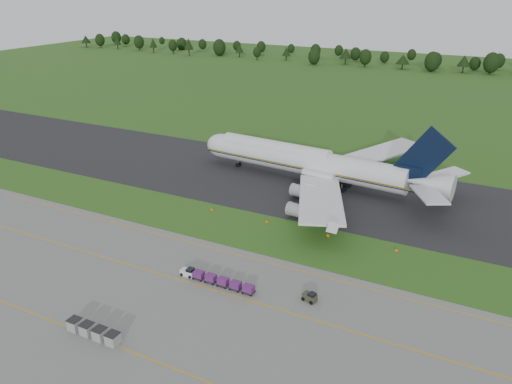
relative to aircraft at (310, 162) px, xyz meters
The scene contains 10 objects.
ground 31.24m from the aircraft, 93.00° to the right, with size 600.00×600.00×0.00m, color #2A5319.
apron 64.97m from the aircraft, 91.43° to the right, with size 300.00×52.00×0.06m, color slate.
taxiway 6.21m from the aircraft, 120.54° to the right, with size 300.00×40.00×0.08m, color black.
apron_markings 57.98m from the aircraft, 91.60° to the right, with size 300.00×30.20×0.01m.
tree_line 189.29m from the aircraft, 87.45° to the left, with size 522.22×21.63×11.94m.
aircraft is the anchor object (origin of this frame).
baggage_train 51.19m from the aircraft, 87.00° to the right, with size 14.12×1.50×1.44m.
utility_cart 52.07m from the aircraft, 68.91° to the right, with size 2.47×1.83×1.22m.
uld_row 70.91m from the aircraft, 94.80° to the right, with size 8.97×1.77×1.75m.
edge_markers 27.79m from the aircraft, 74.44° to the right, with size 41.27×0.30×0.60m.
Camera 1 is at (42.66, -81.16, 47.16)m, focal length 35.00 mm.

